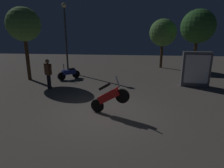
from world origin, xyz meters
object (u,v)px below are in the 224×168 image
motorcycle_blue_parked_left (69,73)px  streetlamp_near (66,30)px  person_rider_beside (48,71)px  motorcycle_red_foreground (109,97)px  kiosk_billboard (196,69)px

motorcycle_blue_parked_left → streetlamp_near: (-0.81, 2.14, 2.91)m
motorcycle_blue_parked_left → person_rider_beside: person_rider_beside is taller
motorcycle_blue_parked_left → person_rider_beside: (-0.41, -2.36, 0.60)m
motorcycle_red_foreground → streetlamp_near: bearing=137.6°
streetlamp_near → kiosk_billboard: bearing=-18.7°
person_rider_beside → streetlamp_near: (-0.39, 4.50, 2.31)m
kiosk_billboard → streetlamp_near: bearing=-12.5°
motorcycle_red_foreground → person_rider_beside: bearing=159.2°
motorcycle_red_foreground → person_rider_beside: size_ratio=0.94×
person_rider_beside → kiosk_billboard: kiosk_billboard is taller
motorcycle_red_foreground → person_rider_beside: (-3.92, 3.19, 0.29)m
motorcycle_blue_parked_left → kiosk_billboard: bearing=130.4°
streetlamp_near → kiosk_billboard: size_ratio=2.53×
person_rider_beside → kiosk_billboard: bearing=-53.1°
motorcycle_blue_parked_left → streetlamp_near: bearing=-112.6°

